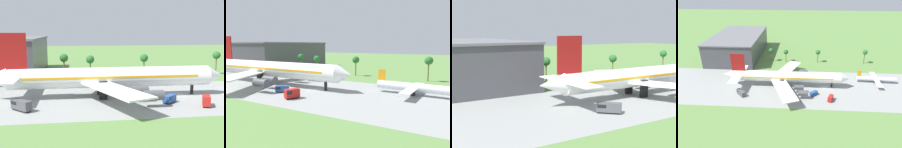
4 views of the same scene
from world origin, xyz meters
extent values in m
plane|color=#5B8442|center=(0.00, 0.00, 0.00)|extent=(600.00, 600.00, 0.00)
cube|color=gray|center=(0.00, 0.00, 0.01)|extent=(320.00, 44.00, 0.02)
cylinder|color=white|center=(-21.86, 1.30, 6.10)|extent=(61.83, 6.14, 6.14)
cone|color=white|center=(11.51, 1.30, 6.10)|extent=(4.92, 6.02, 6.02)
cone|color=white|center=(-56.62, 1.30, 6.57)|extent=(7.68, 5.84, 5.84)
cube|color=#EFA314|center=(-21.86, 1.30, 6.57)|extent=(52.56, 6.27, 0.61)
cube|color=maroon|center=(-50.93, 1.30, 14.40)|extent=(7.99, 0.50, 10.45)
cube|color=white|center=(-51.24, 1.30, 7.03)|extent=(5.53, 24.58, 0.30)
cube|color=white|center=(-23.03, -11.73, 5.03)|extent=(17.17, 27.15, 0.44)
cube|color=white|center=(-23.03, 14.33, 5.03)|extent=(17.17, 27.15, 0.44)
cylinder|color=#4C4C51|center=(-15.17, -6.07, 3.25)|extent=(5.53, 2.76, 2.76)
cylinder|color=#4C4C51|center=(-12.69, -12.22, 3.25)|extent=(5.53, 2.76, 2.76)
cylinder|color=#4C4C51|center=(-15.17, 8.67, 3.25)|extent=(5.53, 2.76, 2.76)
cylinder|color=#4C4C51|center=(-12.69, 14.82, 3.25)|extent=(5.53, 2.76, 2.76)
cube|color=black|center=(4.11, 1.30, 2.75)|extent=(0.70, 0.90, 5.49)
cube|color=black|center=(-24.95, -2.08, 2.75)|extent=(2.40, 1.20, 5.49)
cube|color=black|center=(-24.95, 4.68, 2.75)|extent=(2.40, 1.20, 5.49)
cylinder|color=silver|center=(31.96, 8.84, 2.54)|extent=(23.15, 3.69, 2.67)
cube|color=orange|center=(21.60, 9.30, 5.74)|extent=(2.41, 0.35, 3.74)
cube|color=silver|center=(31.96, 8.84, 2.27)|extent=(4.12, 20.87, 0.24)
cube|color=black|center=(31.96, 8.84, 1.27)|extent=(1.31, 2.45, 2.54)
cube|color=black|center=(-6.82, -8.54, 0.20)|extent=(4.03, 3.85, 0.40)
cube|color=#234C99|center=(-6.82, -8.54, 1.34)|extent=(4.66, 4.44, 1.87)
cube|color=black|center=(-7.74, -9.35, 1.62)|extent=(2.52, 2.56, 0.90)
cube|color=black|center=(1.78, -13.43, 0.20)|extent=(3.11, 4.08, 0.40)
cube|color=#B21E19|center=(1.78, -13.43, 1.66)|extent=(3.55, 4.75, 2.52)
cube|color=black|center=(1.31, -14.52, 2.04)|extent=(2.47, 2.19, 0.90)
cube|color=black|center=(-46.89, -10.99, 0.20)|extent=(5.07, 5.07, 0.40)
cube|color=#4C4C51|center=(-46.89, -10.99, 1.61)|extent=(5.88, 5.88, 2.43)
cube|color=black|center=(-48.12, -9.76, 1.98)|extent=(3.01, 3.01, 0.90)
cube|color=#47474C|center=(-65.99, 51.42, 8.23)|extent=(36.00, 60.00, 16.46)
cube|color=slate|center=(-65.99, 51.42, 16.86)|extent=(36.72, 61.20, 0.80)
cylinder|color=brown|center=(-2.07, 39.09, 3.77)|extent=(0.56, 0.56, 7.54)
sphere|color=#28662D|center=(-2.07, 39.09, 8.14)|extent=(3.60, 3.60, 3.60)
cylinder|color=brown|center=(-26.17, 39.09, 3.61)|extent=(0.56, 0.56, 7.21)
sphere|color=#28662D|center=(-26.17, 39.09, 7.81)|extent=(3.60, 3.60, 3.60)
cylinder|color=brown|center=(32.46, 39.09, 4.20)|extent=(0.56, 0.56, 8.40)
sphere|color=#28662D|center=(32.46, 39.09, 9.00)|extent=(3.60, 3.60, 3.60)
cylinder|color=brown|center=(-37.45, 39.09, 4.02)|extent=(0.56, 0.56, 8.03)
sphere|color=#28662D|center=(-37.45, 39.09, 8.63)|extent=(3.60, 3.60, 3.60)
camera|label=1|loc=(-33.66, -82.73, 20.25)|focal=45.00mm
camera|label=2|loc=(44.86, -61.51, 16.01)|focal=35.00mm
camera|label=3|loc=(-98.14, -70.44, 21.16)|focal=50.00mm
camera|label=4|loc=(-13.68, -103.22, 59.16)|focal=32.00mm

